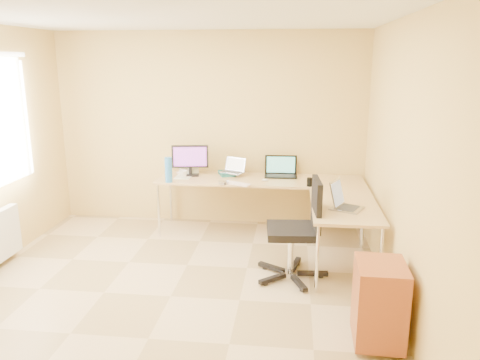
# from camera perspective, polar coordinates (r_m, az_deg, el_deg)

# --- Properties ---
(floor) EXTENTS (4.50, 4.50, 0.00)m
(floor) POSITION_cam_1_polar(r_m,az_deg,el_deg) (4.74, -8.38, -13.74)
(floor) COLOR tan
(floor) RESTS_ON ground
(ceiling) EXTENTS (4.50, 4.50, 0.00)m
(ceiling) POSITION_cam_1_polar(r_m,az_deg,el_deg) (4.21, -9.74, 19.31)
(ceiling) COLOR white
(ceiling) RESTS_ON ground
(wall_back) EXTENTS (4.50, 0.00, 4.50)m
(wall_back) POSITION_cam_1_polar(r_m,az_deg,el_deg) (6.45, -3.71, 6.10)
(wall_back) COLOR tan
(wall_back) RESTS_ON ground
(wall_front) EXTENTS (4.50, 0.00, 4.50)m
(wall_front) POSITION_cam_1_polar(r_m,az_deg,el_deg) (2.31, -24.15, -10.52)
(wall_front) COLOR tan
(wall_front) RESTS_ON ground
(wall_right) EXTENTS (0.00, 4.50, 4.50)m
(wall_right) POSITION_cam_1_polar(r_m,az_deg,el_deg) (4.25, 19.45, 0.98)
(wall_right) COLOR tan
(wall_right) RESTS_ON ground
(desk_main) EXTENTS (2.65, 0.70, 0.73)m
(desk_main) POSITION_cam_1_polar(r_m,az_deg,el_deg) (6.18, 2.41, -3.14)
(desk_main) COLOR tan
(desk_main) RESTS_ON ground
(desk_return) EXTENTS (0.70, 1.30, 0.73)m
(desk_return) POSITION_cam_1_polar(r_m,az_deg,el_deg) (5.25, 12.32, -6.69)
(desk_return) COLOR tan
(desk_return) RESTS_ON ground
(monitor) EXTENTS (0.50, 0.23, 0.41)m
(monitor) POSITION_cam_1_polar(r_m,az_deg,el_deg) (6.25, -6.04, 2.39)
(monitor) COLOR black
(monitor) RESTS_ON desk_main
(book_stack) EXTENTS (0.27, 0.31, 0.04)m
(book_stack) POSITION_cam_1_polar(r_m,az_deg,el_deg) (6.28, -1.59, 0.82)
(book_stack) COLOR #1E6061
(book_stack) RESTS_ON desk_main
(laptop_center) EXTENTS (0.36, 0.33, 0.19)m
(laptop_center) POSITION_cam_1_polar(r_m,az_deg,el_deg) (6.21, -0.90, 1.76)
(laptop_center) COLOR #B4B4C5
(laptop_center) RESTS_ON desk_main
(laptop_black) EXTENTS (0.44, 0.33, 0.27)m
(laptop_black) POSITION_cam_1_polar(r_m,az_deg,el_deg) (6.19, 4.97, 1.62)
(laptop_black) COLOR black
(laptop_black) RESTS_ON desk_main
(keyboard) EXTENTS (0.40, 0.27, 0.02)m
(keyboard) POSITION_cam_1_polar(r_m,az_deg,el_deg) (5.82, -0.60, -0.41)
(keyboard) COLOR white
(keyboard) RESTS_ON desk_main
(mouse) EXTENTS (0.10, 0.07, 0.03)m
(mouse) POSITION_cam_1_polar(r_m,az_deg,el_deg) (5.97, 3.05, 0.01)
(mouse) COLOR silver
(mouse) RESTS_ON desk_main
(mug) EXTENTS (0.13, 0.13, 0.10)m
(mug) POSITION_cam_1_polar(r_m,az_deg,el_deg) (6.15, -6.90, 0.69)
(mug) COLOR white
(mug) RESTS_ON desk_main
(cd_stack) EXTENTS (0.13, 0.13, 0.03)m
(cd_stack) POSITION_cam_1_polar(r_m,az_deg,el_deg) (5.84, -2.00, -0.30)
(cd_stack) COLOR silver
(cd_stack) RESTS_ON desk_main
(water_bottle) EXTENTS (0.11, 0.11, 0.32)m
(water_bottle) POSITION_cam_1_polar(r_m,az_deg,el_deg) (5.95, -8.64, 1.23)
(water_bottle) COLOR #307FD4
(water_bottle) RESTS_ON desk_main
(papers) EXTENTS (0.20, 0.29, 0.01)m
(papers) POSITION_cam_1_polar(r_m,az_deg,el_deg) (6.23, -6.85, 0.41)
(papers) COLOR white
(papers) RESTS_ON desk_main
(white_box) EXTENTS (0.28, 0.23, 0.09)m
(white_box) POSITION_cam_1_polar(r_m,az_deg,el_deg) (6.41, -6.12, 1.20)
(white_box) COLOR white
(white_box) RESTS_ON desk_main
(desk_fan) EXTENTS (0.28, 0.28, 0.27)m
(desk_fan) POSITION_cam_1_polar(r_m,az_deg,el_deg) (6.42, -7.28, 2.02)
(desk_fan) COLOR beige
(desk_fan) RESTS_ON desk_main
(black_cup) EXTENTS (0.07, 0.07, 0.11)m
(black_cup) POSITION_cam_1_polar(r_m,az_deg,el_deg) (5.77, 8.39, -0.24)
(black_cup) COLOR black
(black_cup) RESTS_ON desk_main
(laptop_return) EXTENTS (0.43, 0.40, 0.23)m
(laptop_return) POSITION_cam_1_polar(r_m,az_deg,el_deg) (4.95, 12.87, -2.15)
(laptop_return) COLOR #ACAEC4
(laptop_return) RESTS_ON desk_return
(office_chair) EXTENTS (0.69, 0.69, 1.07)m
(office_chair) POSITION_cam_1_polar(r_m,az_deg,el_deg) (4.90, 6.22, -6.31)
(office_chair) COLOR black
(office_chair) RESTS_ON ground
(cabinet) EXTENTS (0.39, 0.48, 0.65)m
(cabinet) POSITION_cam_1_polar(r_m,az_deg,el_deg) (4.00, 16.48, -14.00)
(cabinet) COLOR brown
(cabinet) RESTS_ON ground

